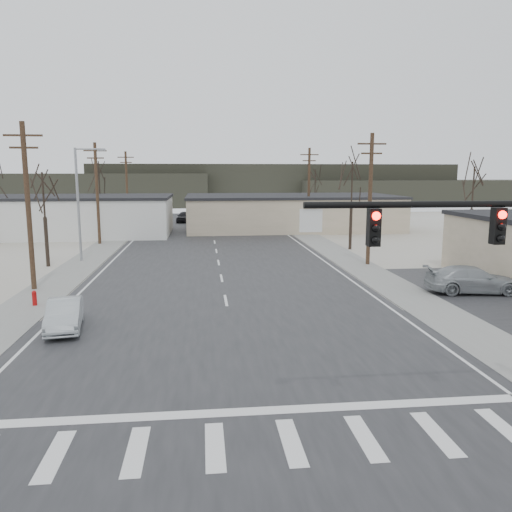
{
  "coord_description": "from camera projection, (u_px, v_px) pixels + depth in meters",
  "views": [
    {
      "loc": [
        -1.22,
        -18.96,
        7.02
      ],
      "look_at": [
        1.64,
        7.51,
        2.6
      ],
      "focal_mm": 35.0,
      "sensor_mm": 36.0,
      "label": 1
    }
  ],
  "objects": [
    {
      "name": "ground",
      "position": [
        235.0,
        352.0,
        19.87
      ],
      "size": [
        140.0,
        140.0,
        0.0
      ],
      "primitive_type": "plane",
      "color": "silver",
      "rests_on": "ground"
    },
    {
      "name": "upole_left_c",
      "position": [
        97.0,
        192.0,
        49.18
      ],
      "size": [
        2.2,
        0.3,
        10.0
      ],
      "color": "#493321",
      "rests_on": "ground"
    },
    {
      "name": "hill_right",
      "position": [
        429.0,
        192.0,
        113.0
      ],
      "size": [
        60.0,
        18.0,
        5.5
      ],
      "primitive_type": "cube",
      "color": "#333026",
      "rests_on": "ground"
    },
    {
      "name": "tree_right_far",
      "position": [
        315.0,
        184.0,
        71.55
      ],
      "size": [
        3.52,
        3.52,
        7.84
      ],
      "color": "#2E231C",
      "rests_on": "ground"
    },
    {
      "name": "upole_right_b",
      "position": [
        309.0,
        189.0,
        59.47
      ],
      "size": [
        2.2,
        0.3,
        10.0
      ],
      "color": "#493321",
      "rests_on": "ground"
    },
    {
      "name": "cross_road",
      "position": [
        235.0,
        351.0,
        19.87
      ],
      "size": [
        90.0,
        10.0,
        0.04
      ],
      "primitive_type": "cube",
      "color": "#252628",
      "rests_on": "ground"
    },
    {
      "name": "car_parked_silver",
      "position": [
        472.0,
        280.0,
        29.42
      ],
      "size": [
        5.63,
        2.85,
        1.57
      ],
      "primitive_type": "imported",
      "rotation": [
        0.0,
        0.0,
        1.45
      ],
      "color": "#8F9498",
      "rests_on": "parking_lot"
    },
    {
      "name": "tree_left_near",
      "position": [
        44.0,
        198.0,
        37.25
      ],
      "size": [
        3.3,
        3.3,
        7.35
      ],
      "color": "#2E231C",
      "rests_on": "ground"
    },
    {
      "name": "sedan_crossing",
      "position": [
        64.0,
        314.0,
        22.53
      ],
      "size": [
        2.08,
        4.27,
        1.35
      ],
      "primitive_type": "imported",
      "rotation": [
        0.0,
        0.0,
        0.17
      ],
      "color": "#A9B0B4",
      "rests_on": "main_road"
    },
    {
      "name": "main_road",
      "position": [
        221.0,
        275.0,
        34.58
      ],
      "size": [
        18.0,
        110.0,
        0.05
      ],
      "primitive_type": "cube",
      "color": "#252628",
      "rests_on": "ground"
    },
    {
      "name": "sidewalk_right",
      "position": [
        349.0,
        260.0,
        40.61
      ],
      "size": [
        3.0,
        90.0,
        0.06
      ],
      "primitive_type": "cube",
      "color": "gray",
      "rests_on": "ground"
    },
    {
      "name": "sidewalk_left",
      "position": [
        81.0,
        265.0,
        38.36
      ],
      "size": [
        3.0,
        90.0,
        0.06
      ],
      "primitive_type": "cube",
      "color": "gray",
      "rests_on": "ground"
    },
    {
      "name": "tree_lot",
      "position": [
        473.0,
        190.0,
        42.87
      ],
      "size": [
        3.52,
        3.52,
        7.84
      ],
      "color": "#2E231C",
      "rests_on": "ground"
    },
    {
      "name": "upole_right_a",
      "position": [
        370.0,
        197.0,
        37.89
      ],
      "size": [
        2.2,
        0.3,
        10.0
      ],
      "color": "#493321",
      "rests_on": "ground"
    },
    {
      "name": "upole_left_d",
      "position": [
        127.0,
        187.0,
        68.8
      ],
      "size": [
        2.2,
        0.3,
        10.0
      ],
      "color": "#493321",
      "rests_on": "ground"
    },
    {
      "name": "car_far_b",
      "position": [
        185.0,
        217.0,
        72.18
      ],
      "size": [
        2.52,
        4.86,
        1.58
      ],
      "primitive_type": "imported",
      "rotation": [
        0.0,
        0.0,
        -0.15
      ],
      "color": "black",
      "rests_on": "main_road"
    },
    {
      "name": "building_right_far",
      "position": [
        290.0,
        212.0,
        63.73
      ],
      "size": [
        26.3,
        14.3,
        4.3
      ],
      "color": "#C6B297",
      "rests_on": "ground"
    },
    {
      "name": "tree_left_far",
      "position": [
        99.0,
        179.0,
        62.48
      ],
      "size": [
        3.96,
        3.96,
        8.82
      ],
      "color": "#2E231C",
      "rests_on": "ground"
    },
    {
      "name": "building_left_far",
      "position": [
        72.0,
        216.0,
        57.04
      ],
      "size": [
        22.3,
        12.3,
        4.5
      ],
      "color": "silver",
      "rests_on": "ground"
    },
    {
      "name": "upole_left_b",
      "position": [
        28.0,
        204.0,
        29.57
      ],
      "size": [
        2.2,
        0.3,
        10.0
      ],
      "color": "#493321",
      "rests_on": "ground"
    },
    {
      "name": "fire_hydrant",
      "position": [
        34.0,
        298.0,
        26.56
      ],
      "size": [
        0.24,
        0.24,
        0.87
      ],
      "color": "#A50C0C",
      "rests_on": "ground"
    },
    {
      "name": "hill_left",
      "position": [
        42.0,
        190.0,
        105.82
      ],
      "size": [
        70.0,
        18.0,
        7.0
      ],
      "primitive_type": "cube",
      "color": "#333026",
      "rests_on": "ground"
    },
    {
      "name": "tree_right_mid",
      "position": [
        352.0,
        185.0,
        45.73
      ],
      "size": [
        3.74,
        3.74,
        8.33
      ],
      "color": "#2E231C",
      "rests_on": "ground"
    },
    {
      "name": "car_far_a",
      "position": [
        206.0,
        222.0,
        64.56
      ],
      "size": [
        3.87,
        5.94,
        1.6
      ],
      "primitive_type": "imported",
      "rotation": [
        0.0,
        0.0,
        2.82
      ],
      "color": "black",
      "rests_on": "main_road"
    },
    {
      "name": "hill_center",
      "position": [
        272.0,
        184.0,
        114.88
      ],
      "size": [
        80.0,
        18.0,
        9.0
      ],
      "primitive_type": "cube",
      "color": "#333026",
      "rests_on": "ground"
    },
    {
      "name": "streetlight_main",
      "position": [
        80.0,
        198.0,
        39.47
      ],
      "size": [
        2.4,
        0.25,
        9.0
      ],
      "color": "gray",
      "rests_on": "ground"
    }
  ]
}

